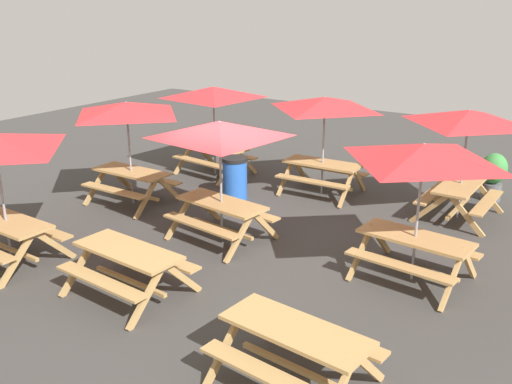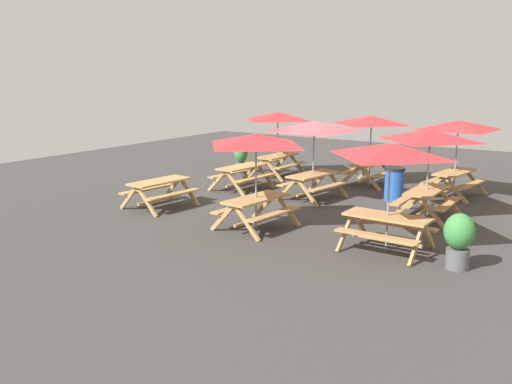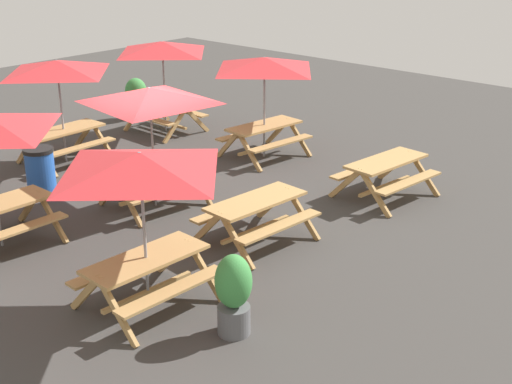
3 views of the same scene
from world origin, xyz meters
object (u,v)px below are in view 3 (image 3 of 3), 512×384
picnic_table_2 (264,71)px  potted_plant_0 (136,96)px  trash_bin_blue (40,172)px  picnic_table_5 (150,104)px  picnic_table_0 (256,211)px  picnic_table_3 (386,170)px  picnic_table_6 (58,74)px  picnic_table_8 (141,174)px  picnic_table_1 (163,54)px  potted_plant_1 (234,293)px

picnic_table_2 → potted_plant_0: 5.02m
trash_bin_blue → potted_plant_0: bearing=32.2°
picnic_table_5 → trash_bin_blue: 2.80m
picnic_table_0 → picnic_table_3: 3.28m
picnic_table_0 → picnic_table_6: bearing=91.2°
picnic_table_8 → potted_plant_0: bearing=53.3°
picnic_table_2 → trash_bin_blue: size_ratio=2.38×
picnic_table_3 → potted_plant_0: (0.51, 8.23, 0.05)m
picnic_table_5 → picnic_table_8: same height
picnic_table_2 → picnic_table_5: same height
picnic_table_1 → picnic_table_8: bearing=138.1°
picnic_table_0 → trash_bin_blue: trash_bin_blue is taller
picnic_table_1 → picnic_table_5: 5.04m
picnic_table_1 → picnic_table_8: size_ratio=1.00×
picnic_table_3 → potted_plant_1: potted_plant_1 is taller
picnic_table_0 → trash_bin_blue: size_ratio=1.93×
picnic_table_8 → trash_bin_blue: picnic_table_8 is taller
picnic_table_0 → potted_plant_0: potted_plant_0 is taller
picnic_table_3 → picnic_table_8: bearing=-176.9°
picnic_table_3 → potted_plant_0: size_ratio=1.74×
picnic_table_0 → trash_bin_blue: 4.75m
potted_plant_1 → picnic_table_2: bearing=38.1°
picnic_table_6 → potted_plant_0: size_ratio=2.12×
picnic_table_2 → picnic_table_6: same height
picnic_table_5 → trash_bin_blue: picnic_table_5 is taller
picnic_table_1 → potted_plant_0: size_ratio=2.12×
picnic_table_1 → picnic_table_3: size_ratio=1.22×
picnic_table_6 → picnic_table_0: bearing=-94.0°
picnic_table_8 → potted_plant_0: (6.37, 8.01, -1.37)m
picnic_table_6 → potted_plant_0: 4.10m
picnic_table_2 → potted_plant_1: (-5.86, -4.59, -1.39)m
potted_plant_0 → potted_plant_1: (-6.07, -9.41, -0.01)m
picnic_table_0 → potted_plant_1: size_ratio=1.64×
picnic_table_3 → trash_bin_blue: trash_bin_blue is taller
trash_bin_blue → picnic_table_2: bearing=-19.6°
picnic_table_1 → trash_bin_blue: 5.12m
picnic_table_5 → picnic_table_6: same height
picnic_table_1 → picnic_table_0: bearing=152.3°
picnic_table_6 → potted_plant_0: (3.46, 1.71, -1.37)m
potted_plant_0 → picnic_table_3: bearing=-93.5°
picnic_table_3 → trash_bin_blue: 6.78m
picnic_table_0 → picnic_table_6: (0.28, 6.00, 1.43)m
picnic_table_3 → picnic_table_8: (-5.86, 0.23, 1.43)m
picnic_table_6 → picnic_table_8: (-2.91, -6.29, 0.00)m
picnic_table_3 → picnic_table_8: 6.04m
picnic_table_3 → picnic_table_6: 7.30m
picnic_table_2 → picnic_table_5: size_ratio=0.83×
picnic_table_1 → potted_plant_0: picnic_table_1 is taller
picnic_table_2 → picnic_table_8: size_ratio=1.00×
picnic_table_3 → picnic_table_6: picnic_table_6 is taller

